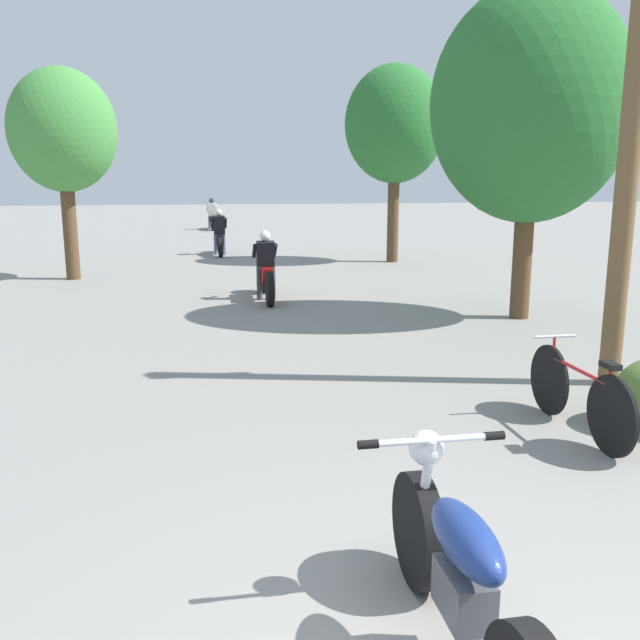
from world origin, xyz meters
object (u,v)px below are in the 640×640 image
object	(u,v)px
utility_pole	(632,124)
roadside_tree_right_far	(395,125)
roadside_tree_right_near	(532,106)
roadside_tree_left	(63,132)
motorcycle_rider_mid	(220,238)
motorcycle_foreground	(462,577)
motorcycle_rider_lead	(266,273)
bicycle_parked	(578,394)
motorcycle_rider_far	(212,218)

from	to	relation	value
utility_pole	roadside_tree_right_far	xyz separation A→B (m)	(0.72, 11.69, 0.84)
roadside_tree_right_near	roadside_tree_left	size ratio (longest dim) A/B	1.12
utility_pole	roadside_tree_left	xyz separation A→B (m)	(-7.61, 9.73, 0.45)
roadside_tree_right_far	roadside_tree_left	xyz separation A→B (m)	(-8.33, -1.96, -0.39)
roadside_tree_right_near	motorcycle_rider_mid	bearing A→B (deg)	113.96
utility_pole	roadside_tree_right_near	distance (m)	3.81
motorcycle_foreground	motorcycle_rider_lead	size ratio (longest dim) A/B	0.94
motorcycle_rider_mid	bicycle_parked	bearing A→B (deg)	-79.81
bicycle_parked	utility_pole	bearing A→B (deg)	48.46
roadside_tree_right_near	motorcycle_foreground	bearing A→B (deg)	-117.88
utility_pole	motorcycle_rider_far	size ratio (longest dim) A/B	2.71
motorcycle_foreground	roadside_tree_left	bearing A→B (deg)	106.84
utility_pole	motorcycle_foreground	distance (m)	5.87
bicycle_parked	roadside_tree_right_near	bearing A→B (deg)	69.41
motorcycle_foreground	motorcycle_rider_lead	bearing A→B (deg)	89.80
bicycle_parked	roadside_tree_right_far	bearing A→B (deg)	81.54
utility_pole	motorcycle_rider_lead	distance (m)	7.50
utility_pole	motorcycle_rider_lead	size ratio (longest dim) A/B	2.57
roadside_tree_left	motorcycle_rider_lead	size ratio (longest dim) A/B	2.18
motorcycle_rider_lead	motorcycle_rider_far	xyz separation A→B (m)	(-0.69, 18.73, 0.03)
motorcycle_rider_far	bicycle_parked	xyz separation A→B (m)	(2.86, -26.36, -0.16)
roadside_tree_right_far	motorcycle_foreground	xyz separation A→B (m)	(-4.15, -15.77, -3.30)
roadside_tree_left	motorcycle_foreground	xyz separation A→B (m)	(4.18, -13.81, -2.91)
motorcycle_foreground	bicycle_parked	xyz separation A→B (m)	(2.21, 2.70, -0.07)
motorcycle_rider_lead	bicycle_parked	world-z (taller)	motorcycle_rider_lead
utility_pole	motorcycle_foreground	world-z (taller)	utility_pole
utility_pole	roadside_tree_right_near	size ratio (longest dim) A/B	1.05
roadside_tree_right_near	motorcycle_foreground	xyz separation A→B (m)	(-4.12, -7.78, -3.02)
motorcycle_rider_mid	bicycle_parked	size ratio (longest dim) A/B	1.12
bicycle_parked	motorcycle_rider_mid	bearing A→B (deg)	100.19
roadside_tree_right_far	roadside_tree_left	world-z (taller)	roadside_tree_right_far
motorcycle_rider_mid	roadside_tree_left	bearing A→B (deg)	-127.59
motorcycle_foreground	bicycle_parked	world-z (taller)	motorcycle_foreground
motorcycle_rider_lead	motorcycle_rider_far	bearing A→B (deg)	92.10
roadside_tree_right_near	roadside_tree_right_far	bearing A→B (deg)	89.74
roadside_tree_right_far	bicycle_parked	xyz separation A→B (m)	(-1.94, -13.07, -3.37)
roadside_tree_left	motorcycle_rider_far	size ratio (longest dim) A/B	2.30
roadside_tree_right_near	bicycle_parked	size ratio (longest dim) A/B	3.02
motorcycle_rider_lead	roadside_tree_right_near	bearing A→B (deg)	-32.00
roadside_tree_right_near	roadside_tree_left	world-z (taller)	roadside_tree_right_near
roadside_tree_right_near	roadside_tree_right_far	size ratio (longest dim) A/B	1.00
motorcycle_foreground	bicycle_parked	size ratio (longest dim) A/B	1.16
roadside_tree_right_near	motorcycle_rider_lead	xyz separation A→B (m)	(-4.08, 2.55, -2.96)
motorcycle_rider_lead	motorcycle_rider_far	size ratio (longest dim) A/B	1.06
motorcycle_rider_mid	motorcycle_rider_far	size ratio (longest dim) A/B	0.96
motorcycle_rider_mid	motorcycle_rider_far	world-z (taller)	motorcycle_rider_far
motorcycle_foreground	motorcycle_rider_far	world-z (taller)	motorcycle_rider_far
motorcycle_rider_mid	bicycle_parked	xyz separation A→B (m)	(2.83, -15.74, -0.14)
roadside_tree_right_near	motorcycle_rider_mid	xyz separation A→B (m)	(-4.74, 10.66, -2.95)
roadside_tree_right_far	roadside_tree_right_near	bearing A→B (deg)	-90.26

